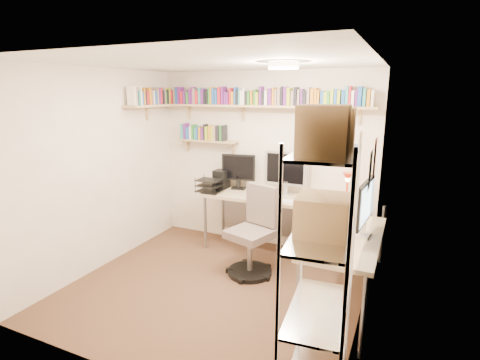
% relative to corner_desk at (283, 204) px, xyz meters
% --- Properties ---
extents(ground, '(3.20, 3.20, 0.00)m').
position_rel_corner_desk_xyz_m(ground, '(-0.50, -0.94, -0.81)').
color(ground, '#4F3021').
rests_on(ground, ground).
extents(room_shell, '(3.24, 3.04, 2.52)m').
position_rel_corner_desk_xyz_m(room_shell, '(-0.50, -0.94, 0.74)').
color(room_shell, beige).
rests_on(room_shell, ground).
extents(wall_shelves, '(3.12, 1.09, 0.80)m').
position_rel_corner_desk_xyz_m(wall_shelves, '(-0.92, 0.36, 1.21)').
color(wall_shelves, tan).
rests_on(wall_shelves, ground).
extents(corner_desk, '(2.53, 2.14, 1.42)m').
position_rel_corner_desk_xyz_m(corner_desk, '(0.00, 0.00, 0.00)').
color(corner_desk, tan).
rests_on(corner_desk, ground).
extents(office_chair, '(0.61, 0.62, 1.10)m').
position_rel_corner_desk_xyz_m(office_chair, '(-0.24, -0.40, -0.35)').
color(office_chair, black).
rests_on(office_chair, ground).
extents(wire_rack, '(0.48, 0.87, 2.14)m').
position_rel_corner_desk_xyz_m(wire_rack, '(0.92, -2.03, 0.75)').
color(wire_rack, silver).
rests_on(wire_rack, ground).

